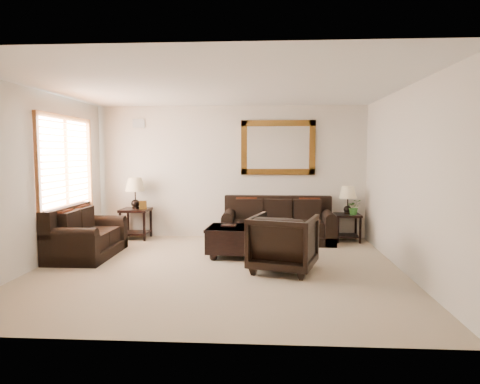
# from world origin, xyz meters

# --- Properties ---
(room) EXTENTS (5.51, 5.01, 2.71)m
(room) POSITION_xyz_m (0.00, 0.00, 1.35)
(room) COLOR tan
(room) RESTS_ON ground
(window) EXTENTS (0.07, 1.96, 1.66)m
(window) POSITION_xyz_m (-2.70, 0.90, 1.55)
(window) COLOR white
(window) RESTS_ON room
(mirror) EXTENTS (1.50, 0.06, 1.10)m
(mirror) POSITION_xyz_m (0.97, 2.47, 1.85)
(mirror) COLOR #4D370F
(mirror) RESTS_ON room
(air_vent) EXTENTS (0.25, 0.02, 0.18)m
(air_vent) POSITION_xyz_m (-1.90, 2.48, 2.35)
(air_vent) COLOR #999999
(air_vent) RESTS_ON room
(sofa) EXTENTS (2.15, 0.93, 0.88)m
(sofa) POSITION_xyz_m (0.97, 2.08, 0.32)
(sofa) COLOR black
(sofa) RESTS_ON room
(loveseat) EXTENTS (0.90, 1.51, 0.85)m
(loveseat) POSITION_xyz_m (-2.34, 0.67, 0.31)
(loveseat) COLOR black
(loveseat) RESTS_ON room
(end_table_left) EXTENTS (0.57, 0.57, 1.24)m
(end_table_left) POSITION_xyz_m (-1.91, 2.18, 0.81)
(end_table_left) COLOR black
(end_table_left) RESTS_ON room
(end_table_right) EXTENTS (0.50, 0.50, 1.09)m
(end_table_right) POSITION_xyz_m (2.34, 2.21, 0.71)
(end_table_right) COLOR black
(end_table_right) RESTS_ON room
(coffee_table) EXTENTS (1.53, 0.90, 0.63)m
(coffee_table) POSITION_xyz_m (0.49, 0.81, 0.31)
(coffee_table) COLOR black
(coffee_table) RESTS_ON room
(armchair) EXTENTS (1.10, 1.06, 0.93)m
(armchair) POSITION_xyz_m (0.99, -0.03, 0.46)
(armchair) COLOR black
(armchair) RESTS_ON floor
(potted_plant) EXTENTS (0.29, 0.31, 0.23)m
(potted_plant) POSITION_xyz_m (2.45, 2.12, 0.66)
(potted_plant) COLOR #2B6121
(potted_plant) RESTS_ON end_table_right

